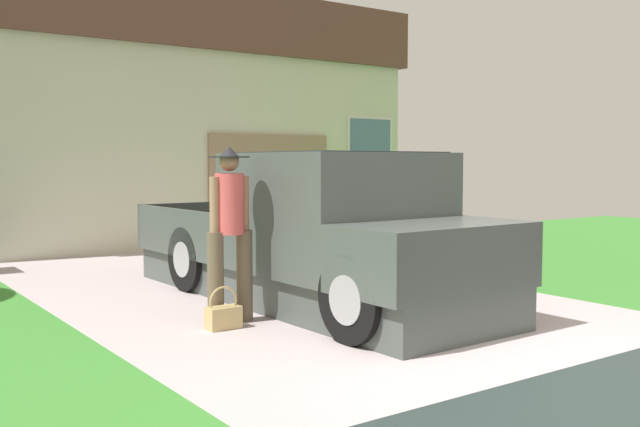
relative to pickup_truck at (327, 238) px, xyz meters
The scene contains 4 objects.
pickup_truck is the anchor object (origin of this frame).
person_with_hat 1.31m from the pickup_truck, behind, with size 0.49×0.40×1.76m.
handbag 1.64m from the pickup_truck, 167.09° to the right, with size 0.33×0.17×0.41m.
house_with_garage 9.06m from the pickup_truck, 78.54° to the left, with size 9.09×6.17×4.88m.
Camera 1 is at (-4.61, -3.35, 1.60)m, focal length 40.23 mm.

